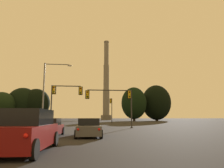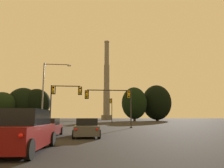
% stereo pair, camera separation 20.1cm
% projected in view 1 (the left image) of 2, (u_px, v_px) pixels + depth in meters
% --- Properties ---
extents(suv_left_lane_third, '(2.31, 4.98, 1.86)m').
position_uv_depth(suv_left_lane_third, '(26.00, 131.00, 9.65)').
color(suv_left_lane_third, maroon).
rests_on(suv_left_lane_third, ground_plane).
extents(sedan_left_lane_second, '(2.18, 4.78, 1.43)m').
position_uv_depth(sedan_left_lane_second, '(48.00, 128.00, 17.28)').
color(sedan_left_lane_second, maroon).
rests_on(sedan_left_lane_second, ground_plane).
extents(sedan_center_lane_second, '(2.00, 4.71, 1.43)m').
position_uv_depth(sedan_center_lane_second, '(89.00, 128.00, 17.31)').
color(sedan_center_lane_second, '#4C4F54').
rests_on(sedan_center_lane_second, ground_plane).
extents(traffic_light_far_right, '(0.78, 0.50, 6.43)m').
position_uv_depth(traffic_light_far_right, '(111.00, 107.00, 57.02)').
color(traffic_light_far_right, '#2D2D30').
rests_on(traffic_light_far_right, ground_plane).
extents(traffic_light_overhead_right, '(6.79, 0.50, 5.43)m').
position_uv_depth(traffic_light_overhead_right, '(116.00, 98.00, 31.16)').
color(traffic_light_overhead_right, '#2D2D30').
rests_on(traffic_light_overhead_right, ground_plane).
extents(traffic_light_overhead_left, '(4.57, 0.50, 6.07)m').
position_uv_depth(traffic_light_overhead_left, '(62.00, 95.00, 31.31)').
color(traffic_light_overhead_left, '#2D2D30').
rests_on(traffic_light_overhead_left, ground_plane).
extents(street_lamp, '(3.89, 0.36, 9.11)m').
position_uv_depth(street_lamp, '(48.00, 87.00, 30.42)').
color(street_lamp, slate).
rests_on(street_lamp, ground_plane).
extents(smokestack, '(5.68, 5.68, 44.16)m').
position_uv_depth(smokestack, '(106.00, 88.00, 119.77)').
color(smokestack, slate).
rests_on(smokestack, ground_plane).
extents(treeline_right_mid, '(11.29, 10.16, 13.29)m').
position_uv_depth(treeline_right_mid, '(36.00, 103.00, 90.64)').
color(treeline_right_mid, black).
rests_on(treeline_right_mid, ground_plane).
extents(treeline_far_left, '(10.18, 9.16, 13.60)m').
position_uv_depth(treeline_far_left, '(134.00, 103.00, 88.35)').
color(treeline_far_left, black).
rests_on(treeline_far_left, ground_plane).
extents(treeline_center_left, '(12.86, 11.57, 13.68)m').
position_uv_depth(treeline_center_left, '(23.00, 103.00, 90.43)').
color(treeline_center_left, black).
rests_on(treeline_center_left, ground_plane).
extents(treeline_left_mid, '(10.53, 9.47, 11.24)m').
position_uv_depth(treeline_left_mid, '(1.00, 105.00, 84.45)').
color(treeline_left_mid, black).
rests_on(treeline_left_mid, ground_plane).
extents(treeline_far_right, '(12.41, 11.17, 15.24)m').
position_uv_depth(treeline_far_right, '(156.00, 102.00, 93.72)').
color(treeline_far_right, black).
rests_on(treeline_far_right, ground_plane).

